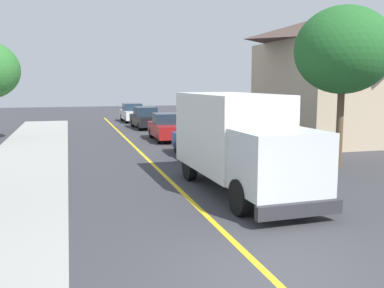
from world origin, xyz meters
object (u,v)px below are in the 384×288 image
object	(u,v)px
parked_car_furthest	(132,113)
stop_sign	(266,123)
parked_car_far	(146,118)
street_tree_far_side	(343,50)
parked_van_across	(257,141)
parked_car_near	(200,141)
box_truck	(238,138)
parked_car_mid	(167,128)
house_across_street	(343,74)

from	to	relation	value
parked_car_furthest	stop_sign	world-z (taller)	stop_sign
parked_car_far	street_tree_far_side	bearing A→B (deg)	-74.10
parked_car_far	parked_van_across	xyz separation A→B (m)	(2.86, -14.71, 0.00)
street_tree_far_side	parked_car_near	bearing A→B (deg)	140.38
parked_car_near	parked_van_across	distance (m)	2.76
parked_car_furthest	stop_sign	distance (m)	22.87
box_truck	parked_van_across	xyz separation A→B (m)	(3.35, 5.87, -0.97)
parked_car_mid	street_tree_far_side	world-z (taller)	street_tree_far_side
parked_car_near	parked_car_far	xyz separation A→B (m)	(-0.22, 13.94, 0.00)
parked_van_across	stop_sign	distance (m)	2.24
parked_van_across	box_truck	bearing A→B (deg)	-119.71
parked_car_mid	parked_car_far	bearing A→B (deg)	90.51
house_across_street	street_tree_far_side	distance (m)	9.18
parked_car_mid	box_truck	bearing A→B (deg)	-92.41
parked_van_across	house_across_street	distance (m)	9.20
parked_car_mid	parked_car_furthest	size ratio (longest dim) A/B	1.00
parked_car_far	stop_sign	distance (m)	16.82
parked_car_near	parked_car_mid	bearing A→B (deg)	91.31
parked_car_furthest	house_across_street	size ratio (longest dim) A/B	0.48
street_tree_far_side	box_truck	bearing A→B (deg)	-155.38
parked_car_near	parked_car_furthest	bearing A→B (deg)	91.14
street_tree_far_side	parked_car_mid	bearing A→B (deg)	115.54
box_truck	parked_car_mid	xyz separation A→B (m)	(0.55, 13.16, -0.97)
parked_car_near	parked_car_furthest	size ratio (longest dim) A/B	0.99
parked_car_furthest	parked_car_far	bearing A→B (deg)	-88.29
parked_car_furthest	box_truck	bearing A→B (deg)	-90.66
parked_car_far	stop_sign	size ratio (longest dim) A/B	1.69
parked_car_far	stop_sign	bearing A→B (deg)	-81.79
box_truck	parked_car_furthest	bearing A→B (deg)	89.34
parked_van_across	street_tree_far_side	distance (m)	5.72
parked_van_across	street_tree_far_side	size ratio (longest dim) A/B	0.66
box_truck	stop_sign	world-z (taller)	box_truck
street_tree_far_side	parked_car_furthest	bearing A→B (deg)	102.43
parked_van_across	street_tree_far_side	xyz separation A→B (m)	(2.26, -3.30, 4.09)
house_across_street	street_tree_far_side	world-z (taller)	house_across_street
parked_car_far	street_tree_far_side	distance (m)	19.16
stop_sign	parked_car_mid	bearing A→B (deg)	104.22
stop_sign	house_across_street	world-z (taller)	house_across_street
parked_van_across	stop_sign	xyz separation A→B (m)	(-0.47, -1.91, 1.06)
parked_car_mid	parked_car_furthest	bearing A→B (deg)	91.05
box_truck	house_across_street	size ratio (longest dim) A/B	0.78
house_across_street	street_tree_far_side	bearing A→B (deg)	-124.88
parked_van_across	house_across_street	world-z (taller)	house_across_street
parked_car_furthest	street_tree_far_side	xyz separation A→B (m)	(5.31, -24.09, 4.09)
parked_van_across	stop_sign	size ratio (longest dim) A/B	1.66
stop_sign	house_across_street	xyz separation A→B (m)	(7.96, 6.12, 2.22)
street_tree_far_side	stop_sign	bearing A→B (deg)	153.06
box_truck	street_tree_far_side	bearing A→B (deg)	24.62
box_truck	parked_car_near	distance (m)	6.75
box_truck	parked_car_far	distance (m)	20.61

